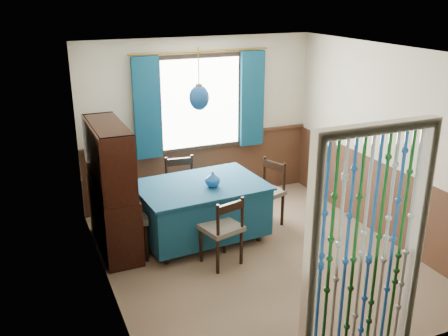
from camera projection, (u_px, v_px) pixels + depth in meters
name	position (u px, v px, depth m)	size (l,w,h in m)	color
floor	(258.00, 257.00, 6.18)	(4.00, 4.00, 0.00)	brown
ceiling	(263.00, 52.00, 5.34)	(4.00, 4.00, 0.00)	silver
wall_back	(200.00, 122.00, 7.49)	(3.60, 3.60, 0.00)	beige
wall_front	(373.00, 236.00, 4.03)	(3.60, 3.60, 0.00)	beige
wall_left	(103.00, 184.00, 5.09)	(4.00, 4.00, 0.00)	beige
wall_right	(385.00, 144.00, 6.42)	(4.00, 4.00, 0.00)	beige
wainscot_back	(201.00, 169.00, 7.73)	(3.60, 3.60, 0.00)	#462A1A
wainscot_front	(363.00, 313.00, 4.29)	(3.60, 3.60, 0.00)	#462A1A
wainscot_left	(110.00, 249.00, 5.35)	(4.00, 4.00, 0.00)	#462A1A
wainscot_right	(378.00, 198.00, 6.67)	(4.00, 4.00, 0.00)	#462A1A
window	(200.00, 103.00, 7.34)	(1.32, 0.12, 1.42)	black
doorway	(366.00, 255.00, 4.15)	(1.16, 0.12, 2.18)	silver
dining_table	(201.00, 207.00, 6.50)	(1.68, 1.22, 0.78)	navy
chair_near	(223.00, 229.00, 5.88)	(0.52, 0.51, 0.88)	black
chair_far	(182.00, 188.00, 7.03)	(0.50, 0.48, 0.91)	black
chair_left	(126.00, 217.00, 6.07)	(0.55, 0.57, 0.97)	black
chair_right	(266.00, 192.00, 6.90)	(0.56, 0.57, 0.92)	black
sideboard	(113.00, 206.00, 6.23)	(0.44, 1.25, 1.63)	black
pendant_lamp	(199.00, 97.00, 6.01)	(0.25, 0.25, 0.75)	olive
vase_table	(213.00, 180.00, 6.28)	(0.18, 0.18, 0.19)	navy
bowl_shelf	(119.00, 170.00, 5.81)	(0.20, 0.20, 0.05)	beige
vase_sideboard	(112.00, 175.00, 6.32)	(0.18, 0.18, 0.18)	beige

